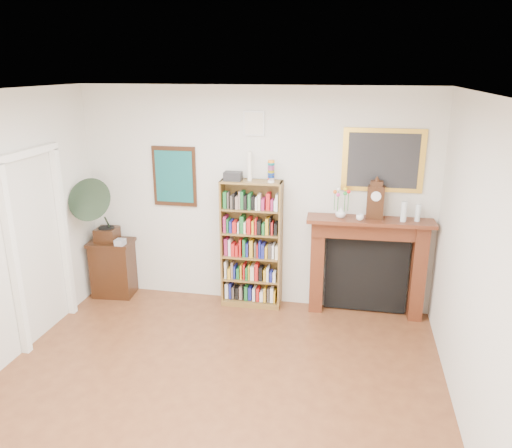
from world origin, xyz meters
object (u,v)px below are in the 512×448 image
at_px(mantel_clock, 376,201).
at_px(bottle_right, 418,213).
at_px(side_cabinet, 113,268).
at_px(gramophone, 98,207).
at_px(teacup, 360,217).
at_px(bookshelf, 251,238).
at_px(flower_vase, 341,212).
at_px(fireplace, 367,257).
at_px(cd_stack, 120,242).
at_px(bottle_left, 404,212).

relative_size(mantel_clock, bottle_right, 2.30).
height_order(side_cabinet, gramophone, gramophone).
xyz_separation_m(mantel_clock, teacup, (-0.17, -0.11, -0.19)).
bearing_deg(bookshelf, bottle_right, -1.30).
bearing_deg(bookshelf, flower_vase, -2.93).
relative_size(mantel_clock, flower_vase, 3.42).
distance_m(bookshelf, mantel_clock, 1.60).
bearing_deg(fireplace, gramophone, -178.04).
relative_size(gramophone, cd_stack, 7.55).
height_order(gramophone, bottle_right, gramophone).
bearing_deg(side_cabinet, gramophone, -120.65).
xyz_separation_m(gramophone, teacup, (3.30, 0.10, 0.02)).
relative_size(cd_stack, mantel_clock, 0.26).
bearing_deg(fireplace, bottle_left, -15.25).
bearing_deg(bottle_left, cd_stack, -177.52).
bearing_deg(gramophone, side_cabinet, 60.83).
relative_size(cd_stack, flower_vase, 0.89).
bearing_deg(side_cabinet, cd_stack, -37.44).
bearing_deg(fireplace, mantel_clock, -42.32).
bearing_deg(teacup, fireplace, 48.76).
distance_m(flower_vase, bottle_right, 0.89).
height_order(bottle_left, bottle_right, bottle_left).
xyz_separation_m(side_cabinet, flower_vase, (3.01, 0.04, 0.95)).
xyz_separation_m(bottle_left, bottle_right, (0.16, 0.04, -0.02)).
distance_m(mantel_clock, bottle_right, 0.51).
xyz_separation_m(cd_stack, bottle_left, (3.54, 0.15, 0.57)).
xyz_separation_m(cd_stack, flower_vase, (2.81, 0.16, 0.52)).
distance_m(bookshelf, cd_stack, 1.73).
height_order(bookshelf, fireplace, bookshelf).
xyz_separation_m(bookshelf, flower_vase, (1.10, -0.03, 0.41)).
relative_size(side_cabinet, mantel_clock, 1.69).
bearing_deg(cd_stack, bottle_right, 3.00).
height_order(flower_vase, bottle_left, bottle_left).
xyz_separation_m(fireplace, flower_vase, (-0.35, -0.08, 0.58)).
height_order(bookshelf, bottle_right, bookshelf).
distance_m(fireplace, cd_stack, 3.18).
distance_m(mantel_clock, flower_vase, 0.43).
distance_m(gramophone, cd_stack, 0.54).
distance_m(side_cabinet, flower_vase, 3.16).
distance_m(cd_stack, teacup, 3.08).
xyz_separation_m(side_cabinet, teacup, (3.24, -0.03, 0.92)).
bearing_deg(gramophone, bottle_right, -1.00).
height_order(gramophone, cd_stack, gramophone).
bearing_deg(bookshelf, mantel_clock, -0.97).
height_order(teacup, bottle_left, bottle_left).
relative_size(cd_stack, bottle_right, 0.60).
height_order(fireplace, mantel_clock, mantel_clock).
distance_m(cd_stack, bottle_right, 3.75).
bearing_deg(bottle_right, bookshelf, -179.96).
distance_m(flower_vase, bottle_left, 0.73).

